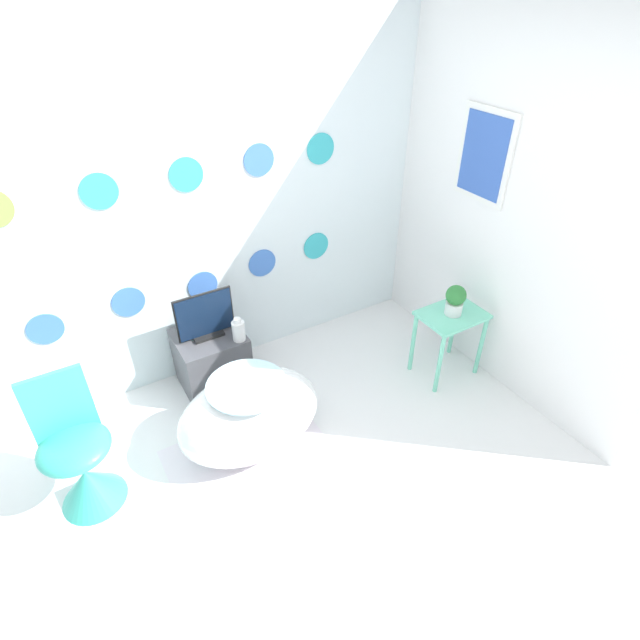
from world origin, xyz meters
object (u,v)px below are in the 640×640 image
bathtub (250,415)px  vase (239,330)px  potted_plant_left (455,299)px  chair (82,467)px  tv (205,317)px

bathtub → vase: size_ratio=5.21×
bathtub → potted_plant_left: 1.61m
chair → potted_plant_left: (2.53, -0.20, 0.38)m
vase → potted_plant_left: bearing=-23.8°
vase → potted_plant_left: 1.52m
vase → chair: bearing=-160.2°
bathtub → vase: bearing=71.4°
vase → tv: bearing=138.3°
chair → potted_plant_left: bearing=-4.5°
chair → tv: 1.17m
tv → vase: 0.24m
potted_plant_left → tv: bearing=153.8°
chair → tv: (0.97, 0.56, 0.33)m
tv → bathtub: bearing=-90.7°
chair → potted_plant_left: size_ratio=3.71×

